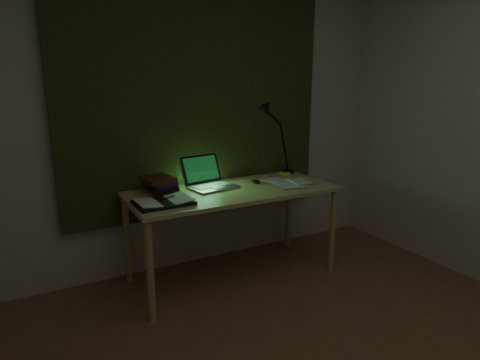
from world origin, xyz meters
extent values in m
cube|color=silver|center=(0.00, 2.00, 1.25)|extent=(3.50, 0.00, 2.50)
cube|color=#282D16|center=(0.00, 1.96, 1.45)|extent=(2.20, 0.06, 2.00)
ellipsoid|color=black|center=(0.35, 1.64, 0.74)|extent=(0.06, 0.09, 0.03)
cube|color=#FDF535|center=(0.75, 1.82, 0.73)|extent=(0.09, 0.09, 0.02)
cube|color=#DE568D|center=(0.57, 1.82, 0.73)|extent=(0.08, 0.08, 0.01)
camera|label=1|loc=(-1.27, -1.05, 1.51)|focal=30.00mm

